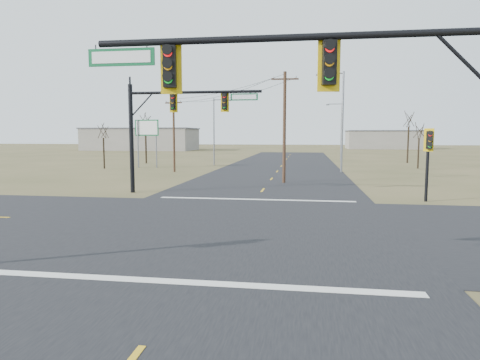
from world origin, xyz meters
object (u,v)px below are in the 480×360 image
mast_arm_far (172,115)px  streetlight_c (215,128)px  utility_pole_near (284,126)px  bare_tree_a (103,130)px  bare_tree_b (145,120)px  highway_sign (147,134)px  streetlight_b (340,128)px  bare_tree_d (409,119)px  pedestal_signal_ne (429,148)px  utility_pole_far (174,133)px  mast_arm_near (338,90)px  streetlight_a (340,116)px  bare_tree_c (419,130)px

mast_arm_far → streetlight_c: 27.42m
utility_pole_near → streetlight_c: 22.16m
bare_tree_a → bare_tree_b: (1.39, 9.93, 1.49)m
highway_sign → mast_arm_far: bearing=-58.5°
streetlight_b → bare_tree_b: 29.39m
streetlight_b → streetlight_c: size_ratio=1.02×
streetlight_b → bare_tree_d: 10.23m
mast_arm_far → utility_pole_near: 10.38m
pedestal_signal_ne → streetlight_b: streetlight_b is taller
utility_pole_far → bare_tree_a: size_ratio=1.40×
mast_arm_near → utility_pole_near: size_ratio=1.14×
bare_tree_a → streetlight_a: bearing=-2.2°
mast_arm_far → utility_pole_far: 17.19m
streetlight_b → bare_tree_a: size_ratio=1.57×
bare_tree_a → bare_tree_d: (37.89, 16.15, 1.74)m
streetlight_a → bare_tree_d: (10.81, 17.21, 0.32)m
streetlight_c → bare_tree_b: size_ratio=1.16×
mast_arm_far → utility_pole_far: utility_pole_far is taller
streetlight_a → streetlight_b: (1.68, 21.64, -0.92)m
bare_tree_d → bare_tree_b: bearing=-170.3°
pedestal_signal_ne → bare_tree_d: bearing=103.0°
streetlight_a → streetlight_c: 17.67m
mast_arm_near → pedestal_signal_ne: (6.41, 15.77, -1.85)m
pedestal_signal_ne → streetlight_a: 20.34m
pedestal_signal_ne → bare_tree_a: size_ratio=0.77×
streetlight_b → bare_tree_d: bearing=-26.4°
bare_tree_c → bare_tree_a: bearing=-171.3°
utility_pole_far → streetlight_c: size_ratio=0.91×
bare_tree_b → bare_tree_c: bare_tree_b is taller
pedestal_signal_ne → bare_tree_c: bare_tree_c is taller
streetlight_c → streetlight_b: bearing=22.5°
utility_pole_near → bare_tree_a: bearing=151.1°
bare_tree_b → mast_arm_far: bearing=-65.8°
highway_sign → streetlight_b: bearing=43.7°
mast_arm_far → bare_tree_b: size_ratio=1.21×
mast_arm_far → streetlight_c: bearing=97.6°
utility_pole_far → bare_tree_d: bearing=34.2°
utility_pole_near → bare_tree_a: (-21.77, 12.03, -0.22)m
bare_tree_b → utility_pole_near: bearing=-47.1°
streetlight_a → streetlight_c: (-15.28, 8.81, -1.03)m
highway_sign → bare_tree_a: bearing=-146.8°
streetlight_a → bare_tree_b: 27.95m
streetlight_a → streetlight_c: size_ratio=1.21×
mast_arm_near → bare_tree_b: 51.92m
streetlight_b → bare_tree_c: 16.98m
bare_tree_a → mast_arm_near: bearing=-56.5°
mast_arm_far → bare_tree_b: bearing=115.9°
pedestal_signal_ne → highway_sign: bearing=162.5°
bare_tree_d → streetlight_c: bearing=-162.2°
mast_arm_far → utility_pole_far: (-5.03, 16.40, -1.12)m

